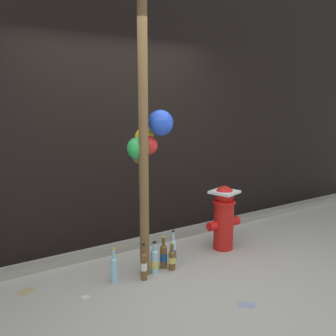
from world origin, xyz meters
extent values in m
plane|color=#ADA899|center=(0.00, 0.00, 0.00)|extent=(14.00, 14.00, 0.00)
cube|color=black|center=(0.00, 1.49, 1.82)|extent=(10.00, 0.20, 3.64)
cube|color=gray|center=(0.00, 1.10, 0.04)|extent=(8.00, 0.12, 0.08)
cylinder|color=brown|center=(-0.20, 0.43, 1.49)|extent=(0.09, 0.09, 2.98)
sphere|color=blue|center=(0.01, 0.45, 1.53)|extent=(0.26, 0.26, 0.26)
sphere|color=green|center=(-0.20, 0.53, 1.28)|extent=(0.22, 0.22, 0.22)
sphere|color=red|center=(-0.08, 0.54, 1.31)|extent=(0.20, 0.20, 0.20)
sphere|color=yellow|center=(-0.08, 0.61, 1.38)|extent=(0.19, 0.19, 0.19)
sphere|color=brown|center=(-0.17, 0.56, 1.20)|extent=(0.15, 0.15, 0.15)
sphere|color=brown|center=(-0.17, 0.56, 1.31)|extent=(0.11, 0.11, 0.11)
sphere|color=brown|center=(-0.20, 0.56, 1.34)|extent=(0.04, 0.04, 0.04)
sphere|color=brown|center=(-0.13, 0.56, 1.34)|extent=(0.04, 0.04, 0.04)
sphere|color=brown|center=(-0.17, 0.51, 1.31)|extent=(0.04, 0.04, 0.04)
cylinder|color=red|center=(0.92, 0.50, 0.28)|extent=(0.24, 0.24, 0.56)
cylinder|color=red|center=(0.92, 0.50, 0.58)|extent=(0.27, 0.27, 0.03)
sphere|color=red|center=(0.92, 0.50, 0.66)|extent=(0.22, 0.22, 0.22)
cylinder|color=red|center=(0.75, 0.50, 0.31)|extent=(0.11, 0.11, 0.11)
cylinder|color=red|center=(1.09, 0.50, 0.31)|extent=(0.11, 0.11, 0.11)
cube|color=white|center=(0.92, 0.50, 0.69)|extent=(0.35, 0.35, 0.03)
cylinder|color=#93CCE0|center=(-0.54, 0.43, 0.12)|extent=(0.07, 0.07, 0.23)
cone|color=#93CCE0|center=(-0.54, 0.43, 0.25)|extent=(0.07, 0.07, 0.03)
cylinder|color=#93CCE0|center=(-0.54, 0.43, 0.30)|extent=(0.03, 0.03, 0.08)
cylinder|color=gold|center=(-0.54, 0.43, 0.34)|extent=(0.03, 0.03, 0.01)
cylinder|color=brown|center=(0.09, 0.35, 0.09)|extent=(0.07, 0.07, 0.19)
cone|color=brown|center=(0.09, 0.35, 0.20)|extent=(0.07, 0.07, 0.03)
cylinder|color=brown|center=(0.09, 0.35, 0.25)|extent=(0.03, 0.03, 0.06)
cylinder|color=#D8C64C|center=(0.09, 0.35, 0.11)|extent=(0.07, 0.07, 0.06)
cylinder|color=gold|center=(0.09, 0.35, 0.29)|extent=(0.04, 0.04, 0.01)
cylinder|color=#B2DBEA|center=(0.19, 0.49, 0.12)|extent=(0.07, 0.07, 0.24)
cone|color=#B2DBEA|center=(0.19, 0.49, 0.26)|extent=(0.07, 0.07, 0.03)
cylinder|color=#B2DBEA|center=(0.19, 0.49, 0.31)|extent=(0.03, 0.03, 0.08)
cylinder|color=#1E478C|center=(0.19, 0.49, 0.10)|extent=(0.07, 0.07, 0.10)
cylinder|color=black|center=(0.19, 0.49, 0.36)|extent=(0.03, 0.03, 0.01)
cylinder|color=brown|center=(0.04, 0.44, 0.12)|extent=(0.07, 0.07, 0.23)
cone|color=brown|center=(0.04, 0.44, 0.25)|extent=(0.07, 0.07, 0.03)
cylinder|color=brown|center=(0.04, 0.44, 0.30)|extent=(0.04, 0.04, 0.08)
cylinder|color=#1E478C|center=(0.04, 0.44, 0.12)|extent=(0.07, 0.07, 0.09)
cylinder|color=gold|center=(0.04, 0.44, 0.34)|extent=(0.04, 0.04, 0.01)
cylinder|color=brown|center=(-0.27, 0.32, 0.13)|extent=(0.06, 0.06, 0.26)
cone|color=brown|center=(-0.27, 0.32, 0.27)|extent=(0.06, 0.06, 0.02)
cylinder|color=brown|center=(-0.27, 0.32, 0.32)|extent=(0.03, 0.03, 0.08)
cylinder|color=silver|center=(-0.27, 0.32, 0.14)|extent=(0.06, 0.06, 0.08)
cylinder|color=black|center=(-0.27, 0.32, 0.37)|extent=(0.03, 0.03, 0.01)
cylinder|color=#93CCE0|center=(-0.10, 0.39, 0.11)|extent=(0.07, 0.07, 0.23)
cone|color=#93CCE0|center=(-0.10, 0.39, 0.24)|extent=(0.07, 0.07, 0.03)
cylinder|color=#93CCE0|center=(-0.10, 0.39, 0.29)|extent=(0.03, 0.03, 0.06)
cylinder|color=#D8C64C|center=(-0.10, 0.39, 0.09)|extent=(0.08, 0.08, 0.08)
cylinder|color=black|center=(-0.10, 0.39, 0.33)|extent=(0.04, 0.04, 0.01)
cube|color=#8C99B2|center=(0.24, -0.58, 0.00)|extent=(0.17, 0.17, 0.01)
cube|color=tan|center=(-1.30, 0.71, 0.00)|extent=(0.19, 0.18, 0.01)
cube|color=silver|center=(-0.88, 0.31, 0.00)|extent=(0.07, 0.07, 0.01)
camera|label=1|loc=(-2.00, -2.74, 1.74)|focal=40.58mm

